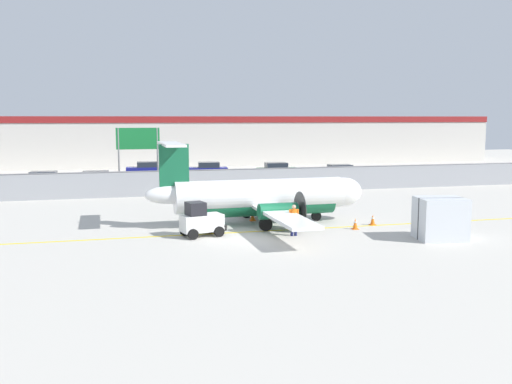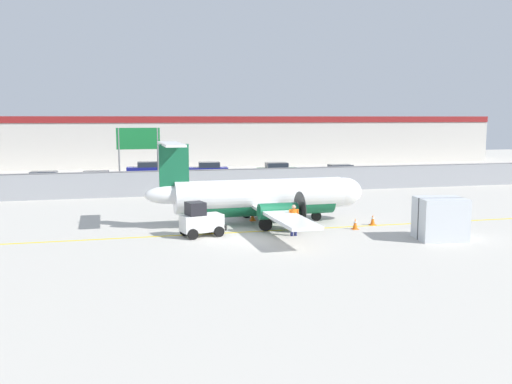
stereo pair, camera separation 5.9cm
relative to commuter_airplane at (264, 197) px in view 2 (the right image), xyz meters
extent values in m
plane|color=#BCB7AD|center=(-1.21, -4.24, -1.60)|extent=(140.00, 140.00, 0.00)
cube|color=yellow|center=(-1.21, -2.24, -1.60)|extent=(84.00, 0.20, 0.01)
cube|color=gray|center=(-1.21, 13.76, -0.60)|extent=(98.00, 0.04, 2.00)
cylinder|color=slate|center=(-1.21, 13.76, 0.45)|extent=(98.00, 0.10, 0.10)
cube|color=#38383A|center=(-1.21, 25.26, -1.54)|extent=(98.00, 17.00, 0.12)
cube|color=beige|center=(-1.21, 43.76, 1.65)|extent=(91.00, 8.00, 6.50)
cube|color=maroon|center=(-1.21, 39.76, 4.50)|extent=(91.00, 0.20, 0.80)
cylinder|color=white|center=(-0.23, 0.00, 0.15)|extent=(10.26, 2.06, 1.90)
ellipsoid|color=white|center=(5.15, 0.08, 0.15)|extent=(2.39, 1.84, 1.80)
ellipsoid|color=white|center=(-5.61, -0.09, 0.35)|extent=(2.90, 1.09, 1.05)
cylinder|color=#145938|center=(-0.23, 0.00, -0.37)|extent=(9.20, 1.62, 1.48)
cube|color=white|center=(-0.13, 0.00, -0.42)|extent=(1.85, 16.02, 0.18)
cylinder|color=#145938|center=(0.03, 2.60, -0.42)|extent=(2.21, 0.93, 0.90)
cone|color=black|center=(1.18, 2.62, -0.42)|extent=(0.46, 0.45, 0.44)
cylinder|color=#262626|center=(1.33, 2.62, -0.42)|extent=(0.07, 2.10, 2.10)
cylinder|color=#145938|center=(0.11, -2.60, -0.42)|extent=(2.21, 0.93, 0.90)
cone|color=black|center=(1.26, -2.58, -0.42)|extent=(0.46, 0.45, 0.44)
cylinder|color=#262626|center=(1.41, -2.58, -0.42)|extent=(0.07, 2.10, 2.10)
cube|color=#145938|center=(-5.35, -0.08, 1.70)|extent=(1.70, 0.21, 3.10)
cube|color=white|center=(-5.48, -0.09, 3.25)|extent=(1.17, 4.82, 0.14)
cylinder|color=#59595B|center=(3.37, 0.05, -0.81)|extent=(0.14, 0.14, 0.97)
cylinder|color=black|center=(3.37, 0.05, -1.30)|extent=(0.60, 0.23, 0.60)
cylinder|color=#59595B|center=(-0.57, 2.20, -0.77)|extent=(0.14, 0.14, 0.90)
cylinder|color=black|center=(-0.57, 2.20, -1.22)|extent=(0.76, 0.23, 0.76)
cylinder|color=#59595B|center=(-0.50, -2.22, -0.77)|extent=(0.14, 0.14, 0.90)
cylinder|color=black|center=(-0.50, -2.22, -1.22)|extent=(0.76, 0.23, 0.76)
cube|color=silver|center=(-4.20, -2.74, -0.87)|extent=(2.40, 1.60, 0.90)
cube|color=black|center=(-4.54, -2.82, -0.07)|extent=(1.11, 1.19, 0.70)
cube|color=black|center=(-3.08, -2.46, -1.17)|extent=(0.42, 1.11, 0.30)
cylinder|color=black|center=(-3.62, -1.98, -1.32)|extent=(0.59, 0.31, 0.56)
cylinder|color=black|center=(-3.33, -3.14, -1.32)|extent=(0.59, 0.31, 0.56)
cylinder|color=black|center=(-5.07, -2.34, -1.32)|extent=(0.59, 0.31, 0.56)
cylinder|color=black|center=(-4.78, -3.50, -1.32)|extent=(0.59, 0.31, 0.56)
cylinder|color=#191E4C|center=(0.53, -3.87, -1.18)|extent=(0.17, 0.17, 0.85)
cylinder|color=#191E4C|center=(0.73, -3.87, -1.18)|extent=(0.17, 0.17, 0.85)
cylinder|color=orange|center=(0.63, -3.87, -0.45)|extent=(0.35, 0.35, 0.60)
cylinder|color=orange|center=(0.41, -3.86, -0.42)|extent=(0.10, 0.10, 0.55)
cylinder|color=orange|center=(0.85, -3.88, -0.42)|extent=(0.10, 0.10, 0.55)
sphere|color=tan|center=(0.63, -3.87, -0.01)|extent=(0.22, 0.22, 0.22)
cube|color=silver|center=(7.79, -6.62, -0.50)|extent=(2.67, 2.33, 2.20)
cube|color=#333338|center=(7.79, -6.62, -0.50)|extent=(2.43, 0.44, 2.20)
cube|color=orange|center=(6.16, -2.07, -1.58)|extent=(0.36, 0.36, 0.04)
cone|color=orange|center=(6.16, -2.07, -1.26)|extent=(0.28, 0.28, 0.60)
cylinder|color=white|center=(6.16, -2.07, -1.18)|extent=(0.17, 0.17, 0.08)
cube|color=orange|center=(4.60, -3.03, -1.58)|extent=(0.36, 0.36, 0.04)
cone|color=orange|center=(4.60, -3.03, -1.26)|extent=(0.28, 0.28, 0.60)
cylinder|color=white|center=(4.60, -3.03, -1.18)|extent=(0.17, 0.17, 0.08)
cube|color=orange|center=(-0.43, 1.06, -1.58)|extent=(0.36, 0.36, 0.04)
cone|color=orange|center=(-0.43, 1.06, -1.26)|extent=(0.28, 0.28, 0.60)
cylinder|color=white|center=(-0.43, 1.06, -1.18)|extent=(0.17, 0.17, 0.08)
cube|color=gray|center=(-14.40, 19.61, -0.86)|extent=(4.26, 1.86, 0.80)
cube|color=#262D38|center=(-14.55, 19.62, -0.18)|extent=(2.26, 1.65, 0.56)
cylinder|color=black|center=(-12.96, 20.46, -1.18)|extent=(0.61, 0.22, 0.60)
cylinder|color=black|center=(-13.03, 18.66, -1.18)|extent=(0.61, 0.22, 0.60)
cylinder|color=black|center=(-15.76, 20.57, -1.18)|extent=(0.61, 0.22, 0.60)
cylinder|color=black|center=(-15.83, 18.77, -1.18)|extent=(0.61, 0.22, 0.60)
cube|color=red|center=(-10.29, 18.95, -0.86)|extent=(4.21, 1.73, 0.80)
cube|color=#262D38|center=(-10.14, 18.95, -0.18)|extent=(2.21, 1.57, 0.56)
cylinder|color=black|center=(-11.70, 18.06, -1.18)|extent=(0.60, 0.20, 0.60)
cylinder|color=black|center=(-11.69, 19.86, -1.18)|extent=(0.60, 0.20, 0.60)
cylinder|color=black|center=(-8.90, 18.04, -1.18)|extent=(0.60, 0.20, 0.60)
cylinder|color=black|center=(-8.89, 19.84, -1.18)|extent=(0.60, 0.20, 0.60)
cube|color=navy|center=(-5.20, 28.58, -0.86)|extent=(4.29, 1.93, 0.80)
cube|color=#262D38|center=(-5.05, 28.57, -0.18)|extent=(2.28, 1.68, 0.56)
cylinder|color=black|center=(-6.65, 27.76, -1.18)|extent=(0.61, 0.23, 0.60)
cylinder|color=black|center=(-6.55, 29.55, -1.18)|extent=(0.61, 0.23, 0.60)
cylinder|color=black|center=(-3.85, 27.60, -1.18)|extent=(0.61, 0.23, 0.60)
cylinder|color=black|center=(-3.75, 29.40, -1.18)|extent=(0.61, 0.23, 0.60)
cube|color=navy|center=(1.00, 26.49, -0.86)|extent=(4.36, 2.15, 0.80)
cube|color=#262D38|center=(1.15, 26.48, -0.18)|extent=(2.36, 1.79, 0.56)
cylinder|color=black|center=(-0.49, 25.75, -1.18)|extent=(0.62, 0.26, 0.60)
cylinder|color=black|center=(-0.29, 27.54, -1.18)|extent=(0.62, 0.26, 0.60)
cylinder|color=black|center=(2.29, 25.45, -1.18)|extent=(0.62, 0.26, 0.60)
cylinder|color=black|center=(2.49, 27.24, -1.18)|extent=(0.62, 0.26, 0.60)
cube|color=#19662D|center=(7.99, 24.05, -0.86)|extent=(4.30, 1.96, 0.80)
cube|color=#262D38|center=(7.84, 24.06, -0.18)|extent=(2.29, 1.69, 0.56)
cylinder|color=black|center=(9.45, 24.86, -1.18)|extent=(0.61, 0.24, 0.60)
cylinder|color=black|center=(9.33, 23.07, -1.18)|extent=(0.61, 0.24, 0.60)
cylinder|color=black|center=(6.65, 25.04, -1.18)|extent=(0.61, 0.24, 0.60)
cylinder|color=black|center=(6.54, 23.24, -1.18)|extent=(0.61, 0.24, 0.60)
cube|color=gray|center=(13.13, 20.05, -0.86)|extent=(4.27, 1.89, 0.80)
cube|color=#262D38|center=(13.28, 20.05, -0.18)|extent=(2.27, 1.66, 0.56)
cylinder|color=black|center=(11.69, 19.22, -1.18)|extent=(0.61, 0.23, 0.60)
cylinder|color=black|center=(11.77, 21.01, -1.18)|extent=(0.61, 0.23, 0.60)
cylinder|color=black|center=(14.49, 19.09, -1.18)|extent=(0.61, 0.23, 0.60)
cylinder|color=black|center=(14.57, 20.89, -1.18)|extent=(0.61, 0.23, 0.60)
cylinder|color=slate|center=(-8.17, 16.20, 1.15)|extent=(0.14, 0.14, 5.50)
cylinder|color=slate|center=(-4.97, 16.20, 1.15)|extent=(0.14, 0.14, 5.50)
cube|color=#14662D|center=(-6.57, 16.20, 3.00)|extent=(3.60, 0.10, 1.80)
camera|label=1|loc=(-8.85, -32.68, 4.75)|focal=40.00mm
camera|label=2|loc=(-8.80, -32.69, 4.75)|focal=40.00mm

